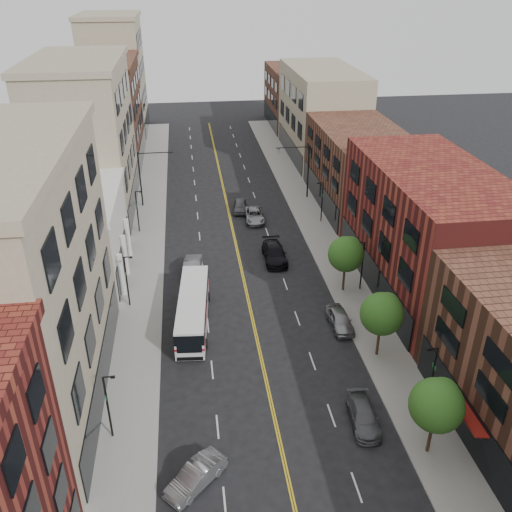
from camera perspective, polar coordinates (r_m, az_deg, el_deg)
name	(u,v)px	position (r m, az deg, el deg)	size (l,w,h in m)	color
sidewalk_left	(146,250)	(61.12, -11.47, 0.57)	(4.00, 110.00, 0.15)	gray
sidewalk_right	(323,240)	(62.73, 7.02, 1.70)	(4.00, 110.00, 0.15)	gray
bldg_l_tanoffice	(11,290)	(39.20, -24.42, -3.26)	(10.00, 22.00, 18.00)	gray
bldg_l_white	(69,238)	(56.87, -19.06, 1.78)	(10.00, 14.00, 8.00)	silver
bldg_l_far_a	(86,141)	(70.85, -17.45, 11.49)	(10.00, 20.00, 18.00)	gray
bldg_l_far_b	(106,114)	(90.38, -15.53, 14.17)	(10.00, 20.00, 15.00)	#553122
bldg_l_far_c	(115,77)	(107.42, -14.63, 17.75)	(10.00, 16.00, 20.00)	gray
bldg_r_mid	(427,231)	(53.18, 17.60, 2.57)	(10.00, 22.00, 12.00)	maroon
bldg_r_far_a	(359,168)	(71.62, 10.82, 9.08)	(10.00, 20.00, 10.00)	#553122
bldg_r_far_b	(321,114)	(90.46, 6.89, 14.65)	(10.00, 22.00, 14.00)	gray
bldg_r_far_c	(296,97)	(109.81, 4.28, 16.34)	(10.00, 18.00, 11.00)	#553122
tree_r_1	(438,403)	(36.18, 18.57, -14.48)	(3.40, 3.40, 5.59)	black
tree_r_2	(383,312)	(43.31, 13.19, -5.80)	(3.40, 3.40, 5.59)	black
tree_r_3	(347,253)	(51.40, 9.53, 0.32)	(3.40, 3.40, 5.59)	black
lamp_l_1	(108,404)	(37.32, -15.31, -14.75)	(0.81, 0.55, 5.05)	black
lamp_l_2	(127,278)	(50.21, -13.42, -2.32)	(0.81, 0.55, 5.05)	black
lamp_l_3	(138,209)	(64.51, -12.36, 4.84)	(0.81, 0.55, 5.05)	black
lamp_r_1	(432,374)	(40.14, 18.06, -11.70)	(0.81, 0.55, 5.05)	black
lamp_r_2	(362,263)	(52.34, 11.09, -0.73)	(0.81, 0.55, 5.05)	black
lamp_r_3	(322,200)	(66.18, 6.94, 5.90)	(0.81, 0.55, 5.05)	black
signal_mast_left	(145,172)	(71.31, -11.57, 8.63)	(4.49, 0.18, 7.20)	black
signal_mast_right	(303,165)	(72.73, 4.97, 9.48)	(4.49, 0.18, 7.20)	black
city_bus	(193,308)	(47.55, -6.65, -5.44)	(3.31, 11.03, 2.80)	silver
car_angle_b	(196,476)	(35.36, -6.35, -22.03)	(1.49, 4.26, 1.40)	gray
car_parked_mid	(363,416)	(39.29, 11.24, -16.21)	(1.81, 4.45, 1.29)	#4F4F54
car_parked_far	(340,320)	(47.88, 8.83, -6.62)	(1.74, 4.33, 1.48)	gray
car_lane_behind	(193,266)	(55.77, -6.68, -1.00)	(1.69, 4.85, 1.60)	#55555B
car_lane_a	(274,253)	(57.74, 1.95, 0.28)	(2.27, 5.59, 1.62)	black
car_lane_b	(254,215)	(67.04, -0.16, 4.30)	(2.30, 4.99, 1.39)	gray
car_lane_c	(240,206)	(69.78, -1.68, 5.29)	(1.66, 4.13, 1.41)	#444348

